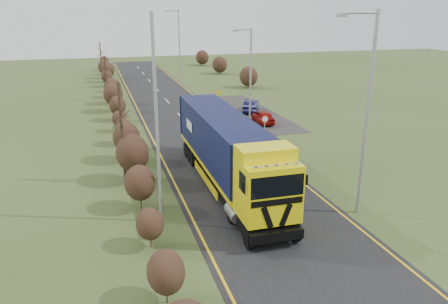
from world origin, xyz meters
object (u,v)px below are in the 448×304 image
object	(u,v)px
lorry	(227,148)
car_blue_sedan	(251,106)
streetlight_near	(366,107)
speed_sign	(265,124)
car_red_hatchback	(263,117)

from	to	relation	value
lorry	car_blue_sedan	size ratio (longest dim) A/B	3.92
streetlight_near	lorry	bearing A→B (deg)	135.78
speed_sign	car_blue_sedan	bearing A→B (deg)	75.53
lorry	car_blue_sedan	distance (m)	20.24
lorry	car_blue_sedan	bearing A→B (deg)	66.65
car_blue_sedan	speed_sign	bearing A→B (deg)	100.56
car_red_hatchback	speed_sign	xyz separation A→B (m)	(-2.15, -5.82, 0.93)
car_red_hatchback	car_blue_sedan	size ratio (longest dim) A/B	0.90
lorry	streetlight_near	xyz separation A→B (m)	(5.31, -5.17, 3.11)
car_blue_sedan	speed_sign	size ratio (longest dim) A/B	1.76
lorry	streetlight_near	size ratio (longest dim) A/B	1.53
lorry	speed_sign	xyz separation A→B (m)	(5.44, 7.80, -0.87)
speed_sign	car_red_hatchback	bearing A→B (deg)	69.73
car_red_hatchback	streetlight_near	xyz separation A→B (m)	(-2.28, -18.79, 4.91)
car_red_hatchback	streetlight_near	world-z (taller)	streetlight_near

